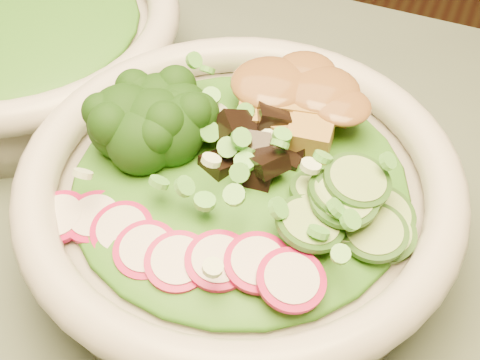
% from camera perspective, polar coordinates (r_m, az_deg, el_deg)
% --- Properties ---
extents(salad_bowl, '(0.27, 0.27, 0.07)m').
position_cam_1_polar(salad_bowl, '(0.42, 0.00, -1.84)').
color(salad_bowl, beige).
rests_on(salad_bowl, dining_table).
extents(side_bowl, '(0.26, 0.26, 0.07)m').
position_cam_1_polar(side_bowl, '(0.58, -18.34, 11.23)').
color(side_bowl, beige).
rests_on(side_bowl, dining_table).
extents(lettuce_bed, '(0.21, 0.21, 0.02)m').
position_cam_1_polar(lettuce_bed, '(0.40, 0.00, 0.10)').
color(lettuce_bed, '#1E6014').
rests_on(lettuce_bed, salad_bowl).
extents(side_lettuce, '(0.17, 0.17, 0.02)m').
position_cam_1_polar(side_lettuce, '(0.57, -18.81, 12.81)').
color(side_lettuce, '#1E6014').
rests_on(side_lettuce, side_bowl).
extents(broccoli_florets, '(0.08, 0.07, 0.04)m').
position_cam_1_polar(broccoli_florets, '(0.42, -7.75, 4.56)').
color(broccoli_florets, black).
rests_on(broccoli_florets, salad_bowl).
extents(radish_slices, '(0.11, 0.04, 0.02)m').
position_cam_1_polar(radish_slices, '(0.36, -4.84, -6.40)').
color(radish_slices, '#A80C41').
rests_on(radish_slices, salad_bowl).
extents(cucumber_slices, '(0.07, 0.07, 0.04)m').
position_cam_1_polar(cucumber_slices, '(0.38, 8.64, -2.41)').
color(cucumber_slices, '#A7CC71').
rests_on(cucumber_slices, salad_bowl).
extents(mushroom_heap, '(0.07, 0.07, 0.04)m').
position_cam_1_polar(mushroom_heap, '(0.40, 0.87, 2.59)').
color(mushroom_heap, black).
rests_on(mushroom_heap, salad_bowl).
extents(tofu_cubes, '(0.09, 0.06, 0.04)m').
position_cam_1_polar(tofu_cubes, '(0.44, 4.36, 6.47)').
color(tofu_cubes, '#A58337').
rests_on(tofu_cubes, salad_bowl).
extents(peanut_sauce, '(0.07, 0.06, 0.02)m').
position_cam_1_polar(peanut_sauce, '(0.43, 4.46, 7.80)').
color(peanut_sauce, brown).
rests_on(peanut_sauce, tofu_cubes).
extents(scallion_garnish, '(0.19, 0.19, 0.02)m').
position_cam_1_polar(scallion_garnish, '(0.39, 0.00, 2.54)').
color(scallion_garnish, '#57B03E').
rests_on(scallion_garnish, salad_bowl).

